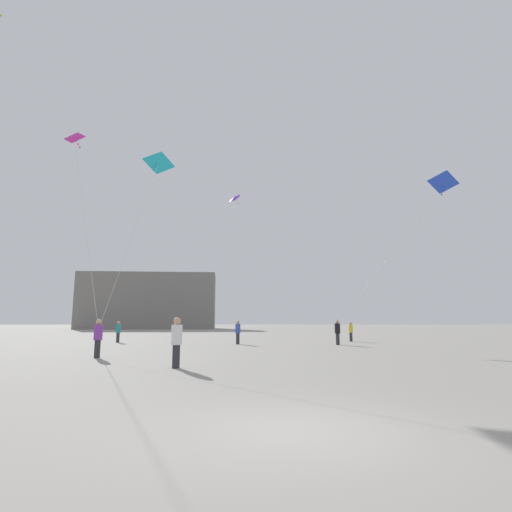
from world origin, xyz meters
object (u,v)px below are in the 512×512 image
Objects in this scene: person_in_black at (338,331)px; building_left_hall at (149,301)px; person_in_white at (177,340)px; person_in_purple at (98,337)px; person_in_teal at (118,331)px; kite_cyan_delta at (158,165)px; kite_violet_diamond at (235,198)px; person_in_blue at (238,331)px; person_in_yellow at (351,331)px; kite_magenta_delta at (75,142)px; kite_cobalt_delta at (441,185)px.

building_left_hall is at bearing 103.50° from person_in_black.
person_in_purple is at bearing -30.13° from person_in_white.
person_in_white reaches higher than person_in_teal.
kite_cyan_delta is (3.97, -6.56, 11.15)m from person_in_teal.
person_in_teal is 50.06m from building_left_hall.
kite_violet_diamond is 44.49m from building_left_hall.
person_in_yellow is (9.27, 3.19, -0.07)m from person_in_blue.
person_in_white reaches higher than person_in_purple.
kite_magenta_delta reaches higher than person_in_blue.
kite_violet_diamond is at bearing 111.19° from person_in_blue.
person_in_blue is 16.31m from kite_magenta_delta.
kite_cobalt_delta is (12.27, -7.03, 8.89)m from person_in_blue.
person_in_teal is at bearing -133.93° from kite_violet_diamond.
person_in_purple is (2.88, -12.98, 0.08)m from person_in_teal.
person_in_purple is (-6.53, -10.37, 0.04)m from person_in_blue.
kite_cobalt_delta is at bearing -56.06° from kite_violet_diamond.
kite_cobalt_delta is at bearing -10.91° from person_in_blue.
kite_violet_diamond is 0.53× the size of building_left_hall.
person_in_purple reaches higher than person_in_blue.
kite_cobalt_delta is at bearing -49.97° from person_in_purple.
kite_cobalt_delta is (18.79, 3.33, 8.85)m from person_in_purple.
person_in_white is 1.05× the size of person_in_black.
kite_magenta_delta is (-7.13, 6.71, 10.76)m from person_in_white.
person_in_yellow is at bearing 30.53° from kite_magenta_delta.
person_in_white is at bearing -136.85° from person_in_black.
person_in_teal is 0.14× the size of kite_cyan_delta.
kite_magenta_delta is at bearing -114.33° from kite_violet_diamond.
building_left_hall is at bearing 102.72° from kite_cyan_delta.
kite_cyan_delta reaches higher than kite_magenta_delta.
person_in_blue is 54.95m from building_left_hall.
person_in_white is 1.17× the size of person_in_yellow.
person_in_white is at bearing 142.00° from person_in_teal.
person_in_white is at bearing -152.73° from kite_cobalt_delta.
kite_cobalt_delta is at bearing -62.74° from building_left_hall.
kite_magenta_delta is 0.79× the size of kite_violet_diamond.
person_in_blue is 0.93× the size of person_in_white.
person_in_black is at bearing -64.62° from building_left_hall.
kite_cobalt_delta is 0.65× the size of kite_violet_diamond.
building_left_hall is (-8.63, 59.52, -6.28)m from kite_magenta_delta.
kite_violet_diamond is (-12.74, 18.93, 4.92)m from kite_cobalt_delta.
person_in_white is at bearing -49.24° from person_in_yellow.
person_in_black is at bearing 9.51° from person_in_blue.
person_in_white is 0.17× the size of kite_magenta_delta.
person_in_white is 0.20× the size of kite_cobalt_delta.
kite_cyan_delta is (3.93, 3.86, 0.29)m from kite_magenta_delta.
person_in_teal is at bearing -53.32° from person_in_white.
person_in_teal is at bearing -80.07° from building_left_hall.
person_in_yellow is at bearing -60.66° from building_left_hall.
building_left_hall is (-25.09, 52.89, 4.53)m from person_in_black.
person_in_purple reaches higher than person_in_black.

